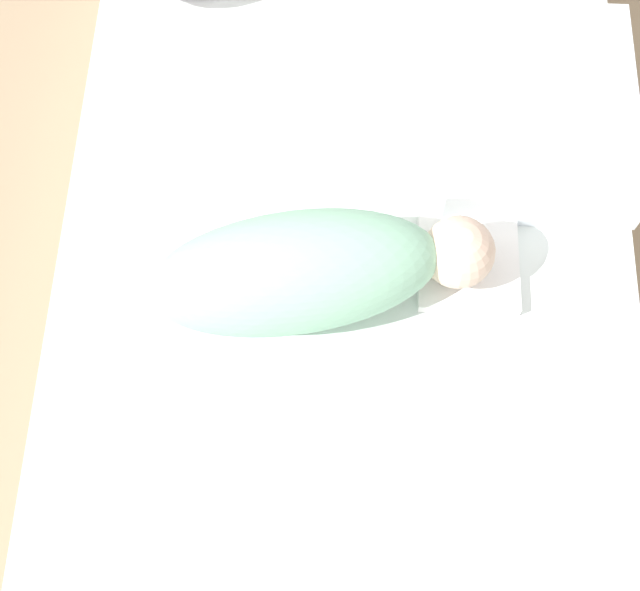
{
  "coord_description": "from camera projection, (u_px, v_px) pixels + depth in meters",
  "views": [
    {
      "loc": [
        -0.48,
        0.02,
        1.4
      ],
      "look_at": [
        0.02,
        0.04,
        0.2
      ],
      "focal_mm": 50.0,
      "sensor_mm": 36.0,
      "label": 1
    }
  ],
  "objects": [
    {
      "name": "pillow",
      "position": [
        536.0,
        111.0,
        1.43
      ],
      "size": [
        0.37,
        0.31,
        0.08
      ],
      "color": "white",
      "rests_on": "bed_mattress"
    },
    {
      "name": "burp_cloth",
      "position": [
        468.0,
        255.0,
        1.37
      ],
      "size": [
        0.19,
        0.15,
        0.02
      ],
      "color": "white",
      "rests_on": "bed_mattress"
    },
    {
      "name": "bed_mattress",
      "position": [
        343.0,
        336.0,
        1.4
      ],
      "size": [
        1.59,
        0.89,
        0.15
      ],
      "color": "white",
      "rests_on": "ground_plane"
    },
    {
      "name": "ground_plane",
      "position": [
        342.0,
        352.0,
        1.47
      ],
      "size": [
        12.0,
        12.0,
        0.0
      ],
      "primitive_type": "plane",
      "color": "#9E8466"
    },
    {
      "name": "swaddled_baby",
      "position": [
        309.0,
        271.0,
        1.27
      ],
      "size": [
        0.25,
        0.51,
        0.18
      ],
      "rotation": [
        0.0,
        0.0,
        4.9
      ],
      "color": "#99D6B2",
      "rests_on": "bed_mattress"
    }
  ]
}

